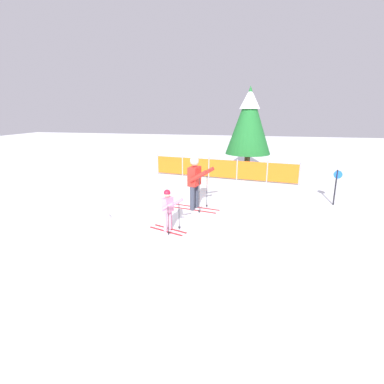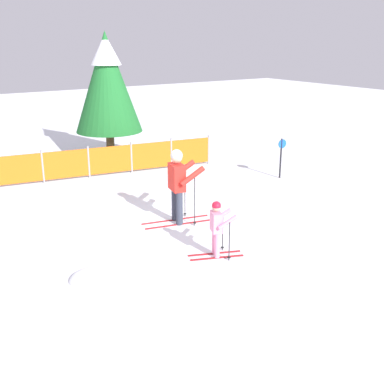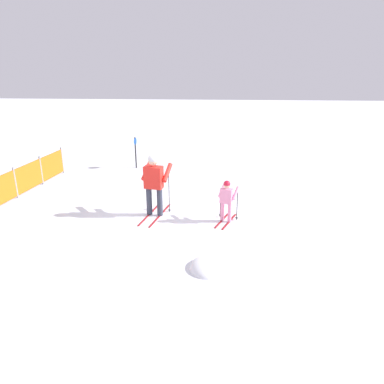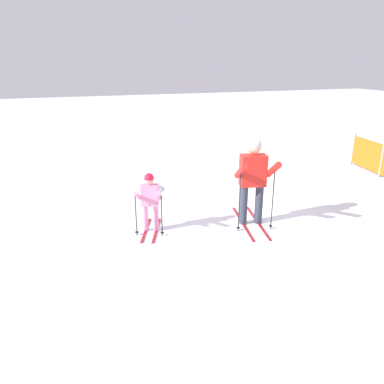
% 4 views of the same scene
% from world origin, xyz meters
% --- Properties ---
extents(ground_plane, '(60.00, 60.00, 0.00)m').
position_xyz_m(ground_plane, '(0.00, 0.00, 0.00)').
color(ground_plane, white).
extents(skier_adult, '(1.71, 0.85, 1.77)m').
position_xyz_m(skier_adult, '(0.28, -0.05, 1.06)').
color(skier_adult, maroon).
rests_on(skier_adult, ground_plane).
extents(skier_child, '(1.11, 0.68, 1.16)m').
position_xyz_m(skier_child, '(-0.05, -2.03, 0.68)').
color(skier_child, maroon).
rests_on(skier_child, ground_plane).
extents(snow_mound, '(0.90, 0.76, 0.36)m').
position_xyz_m(snow_mound, '(-2.49, -1.57, 0.00)').
color(snow_mound, white).
rests_on(snow_mound, ground_plane).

